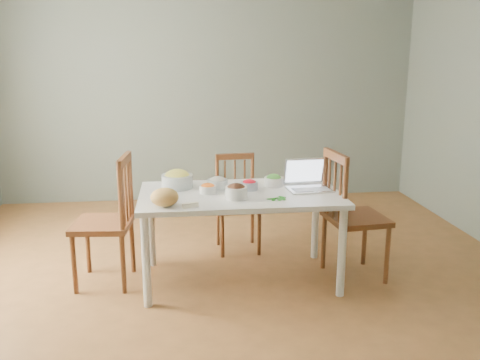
{
  "coord_description": "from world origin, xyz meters",
  "views": [
    {
      "loc": [
        -0.36,
        -3.73,
        1.77
      ],
      "look_at": [
        0.1,
        0.07,
        0.82
      ],
      "focal_mm": 38.41,
      "sensor_mm": 36.0,
      "label": 1
    }
  ],
  "objects": [
    {
      "name": "floor",
      "position": [
        0.0,
        0.0,
        0.0
      ],
      "size": [
        5.0,
        5.0,
        0.0
      ],
      "primitive_type": "cube",
      "color": "brown",
      "rests_on": "ground"
    },
    {
      "name": "wall_back",
      "position": [
        0.0,
        2.5,
        1.35
      ],
      "size": [
        5.0,
        0.0,
        2.7
      ],
      "primitive_type": "cube",
      "color": "#5C6657",
      "rests_on": "ground"
    },
    {
      "name": "wall_front",
      "position": [
        0.0,
        -2.5,
        1.35
      ],
      "size": [
        5.0,
        0.0,
        2.7
      ],
      "primitive_type": "cube",
      "color": "#5C6657",
      "rests_on": "ground"
    },
    {
      "name": "dining_table",
      "position": [
        0.1,
        0.07,
        0.36
      ],
      "size": [
        1.54,
        0.87,
        0.72
      ],
      "primitive_type": null,
      "color": "white",
      "rests_on": "floor"
    },
    {
      "name": "chair_far",
      "position": [
        0.15,
        0.7,
        0.44
      ],
      "size": [
        0.41,
        0.39,
        0.87
      ],
      "primitive_type": null,
      "rotation": [
        0.0,
        0.0,
        0.06
      ],
      "color": "#612E16",
      "rests_on": "floor"
    },
    {
      "name": "chair_left",
      "position": [
        -0.97,
        0.14,
        0.51
      ],
      "size": [
        0.47,
        0.49,
        1.02
      ],
      "primitive_type": null,
      "rotation": [
        0.0,
        0.0,
        -1.67
      ],
      "color": "#612E16",
      "rests_on": "floor"
    },
    {
      "name": "chair_right",
      "position": [
        1.02,
        0.03,
        0.52
      ],
      "size": [
        0.48,
        0.5,
        1.03
      ],
      "primitive_type": null,
      "rotation": [
        0.0,
        0.0,
        1.68
      ],
      "color": "#612E16",
      "rests_on": "floor"
    },
    {
      "name": "bread_boule",
      "position": [
        -0.47,
        -0.22,
        0.79
      ],
      "size": [
        0.23,
        0.23,
        0.13
      ],
      "primitive_type": "ellipsoid",
      "rotation": [
        0.0,
        0.0,
        0.19
      ],
      "color": "gold",
      "rests_on": "dining_table"
    },
    {
      "name": "butter_stick",
      "position": [
        -0.3,
        -0.28,
        0.74
      ],
      "size": [
        0.12,
        0.07,
        0.03
      ],
      "primitive_type": "cube",
      "rotation": [
        0.0,
        0.0,
        0.31
      ],
      "color": "white",
      "rests_on": "dining_table"
    },
    {
      "name": "bowl_squash",
      "position": [
        -0.38,
        0.27,
        0.79
      ],
      "size": [
        0.3,
        0.3,
        0.14
      ],
      "primitive_type": null,
      "rotation": [
        0.0,
        0.0,
        -0.22
      ],
      "color": "yellow",
      "rests_on": "dining_table"
    },
    {
      "name": "bowl_carrot",
      "position": [
        -0.15,
        0.09,
        0.76
      ],
      "size": [
        0.18,
        0.18,
        0.07
      ],
      "primitive_type": null,
      "rotation": [
        0.0,
        0.0,
        -0.41
      ],
      "color": "orange",
      "rests_on": "dining_table"
    },
    {
      "name": "bowl_onion",
      "position": [
        -0.06,
        0.24,
        0.77
      ],
      "size": [
        0.16,
        0.16,
        0.09
      ],
      "primitive_type": null,
      "rotation": [
        0.0,
        0.0,
        -0.01
      ],
      "color": "white",
      "rests_on": "dining_table"
    },
    {
      "name": "bowl_mushroom",
      "position": [
        0.05,
        -0.09,
        0.78
      ],
      "size": [
        0.2,
        0.2,
        0.11
      ],
      "primitive_type": null,
      "rotation": [
        0.0,
        0.0,
        -0.26
      ],
      "color": "black",
      "rests_on": "dining_table"
    },
    {
      "name": "bowl_redpep",
      "position": [
        0.18,
        0.15,
        0.76
      ],
      "size": [
        0.16,
        0.16,
        0.08
      ],
      "primitive_type": null,
      "rotation": [
        0.0,
        0.0,
        -0.17
      ],
      "color": "red",
      "rests_on": "dining_table"
    },
    {
      "name": "bowl_broccoli",
      "position": [
        0.39,
        0.24,
        0.77
      ],
      "size": [
        0.17,
        0.17,
        0.1
      ],
      "primitive_type": null,
      "rotation": [
        0.0,
        0.0,
        -0.12
      ],
      "color": "#27591F",
      "rests_on": "dining_table"
    },
    {
      "name": "flatbread",
      "position": [
        0.45,
        0.38,
        0.73
      ],
      "size": [
        0.28,
        0.28,
        0.02
      ],
      "primitive_type": "cylinder",
      "rotation": [
        0.0,
        0.0,
        0.41
      ],
      "color": "#D5AF7D",
      "rests_on": "dining_table"
    },
    {
      "name": "basil_bunch",
      "position": [
        0.34,
        -0.14,
        0.73
      ],
      "size": [
        0.17,
        0.17,
        0.02
      ],
      "primitive_type": null,
      "color": "#1F5415",
      "rests_on": "dining_table"
    },
    {
      "name": "laptop",
      "position": [
        0.65,
        0.07,
        0.84
      ],
      "size": [
        0.35,
        0.31,
        0.23
      ],
      "primitive_type": null,
      "rotation": [
        0.0,
        0.0,
        0.07
      ],
      "color": "silver",
      "rests_on": "dining_table"
    }
  ]
}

